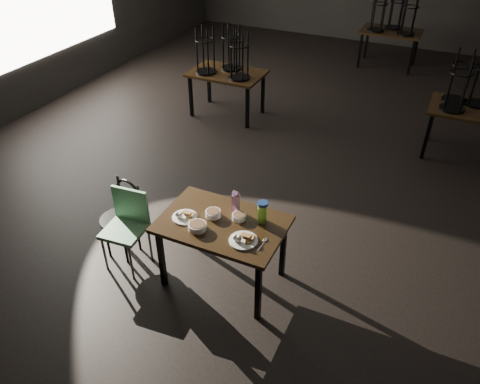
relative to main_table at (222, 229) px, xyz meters
The scene contains 14 objects.
main_table is the anchor object (origin of this frame).
plate_left 0.39m from the main_table, 165.88° to the right, with size 0.25×0.25×0.08m.
plate_right 0.35m from the main_table, 29.16° to the right, with size 0.27×0.27×0.09m.
bowl_near 0.17m from the main_table, 157.31° to the left, with size 0.15×0.15×0.06m.
bowl_far 0.20m from the main_table, 44.52° to the left, with size 0.14×0.14×0.05m.
bowl_big 0.27m from the main_table, 132.03° to the right, with size 0.17×0.17×0.06m.
juice_carton 0.29m from the main_table, 79.36° to the left, with size 0.07×0.07×0.24m.
water_bottle 0.43m from the main_table, 27.78° to the left, with size 0.12×0.12×0.22m.
spoon 0.48m from the main_table, ahead, with size 0.05×0.19×0.01m.
bentwood_chair 1.17m from the main_table, behind, with size 0.44×0.43×0.87m.
school_chair 1.05m from the main_table, behind, with size 0.43×0.43×0.86m.
bg_table_left 3.92m from the main_table, 115.84° to the left, with size 1.20×0.80×1.48m.
bg_table_right 4.26m from the main_table, 61.57° to the left, with size 1.20×0.80×1.48m.
bg_table_far 7.09m from the main_table, 87.46° to the left, with size 1.20×0.80×1.48m.
Camera 1 is at (1.51, -5.70, 3.54)m, focal length 35.00 mm.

